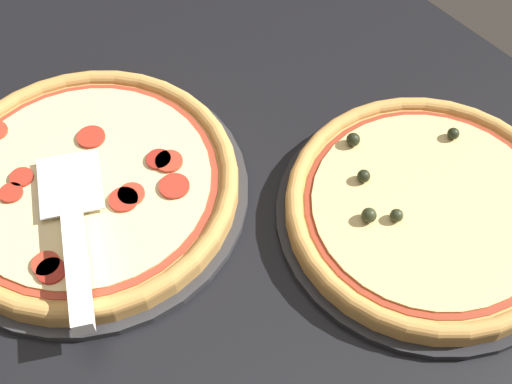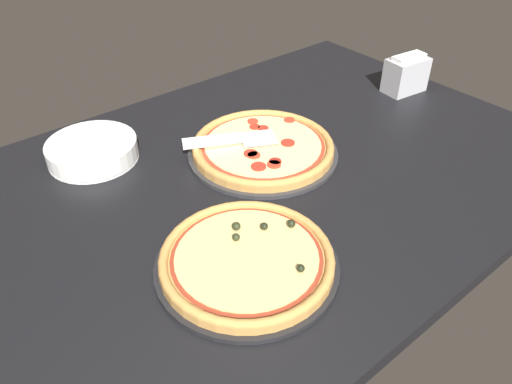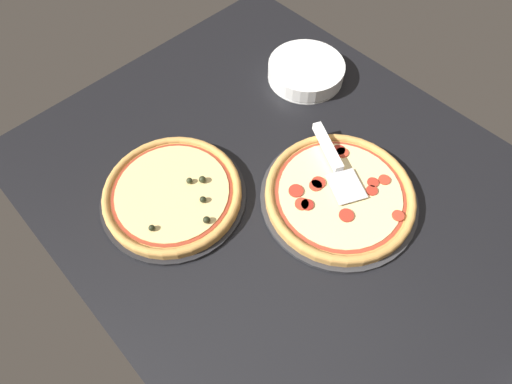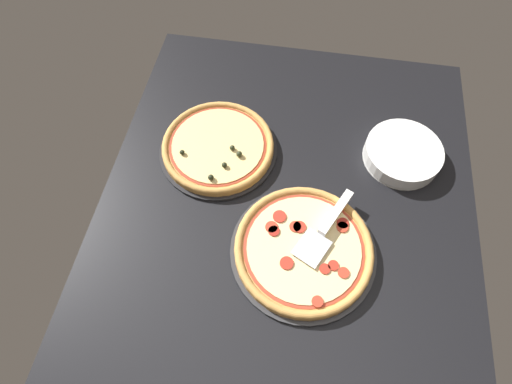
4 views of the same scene
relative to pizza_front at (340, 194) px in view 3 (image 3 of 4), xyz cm
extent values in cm
cube|color=black|center=(2.42, 5.93, -4.19)|extent=(146.81, 103.98, 3.60)
cylinder|color=#2D2D30|center=(-0.01, 0.00, -1.89)|extent=(38.04, 38.04, 1.00)
cylinder|color=#C68E47|center=(-0.01, 0.00, -0.53)|extent=(35.75, 35.75, 1.73)
torus|color=#C68E47|center=(-0.01, 0.00, 0.34)|extent=(35.75, 35.75, 2.03)
cylinder|color=#A33823|center=(-0.01, 0.00, 0.41)|extent=(31.08, 31.08, 0.15)
cylinder|color=beige|center=(-0.01, 0.00, 0.54)|extent=(29.32, 29.32, 0.40)
cylinder|color=#B73823|center=(-5.12, -10.31, 0.94)|extent=(2.87, 2.87, 0.40)
cylinder|color=#AD2D1E|center=(-4.89, -5.68, 0.94)|extent=(2.78, 2.78, 0.40)
cylinder|color=maroon|center=(3.11, 8.21, 0.94)|extent=(2.98, 2.98, 0.40)
cylinder|color=#AD2D1E|center=(-3.66, -7.69, 0.94)|extent=(2.76, 2.76, 0.40)
cylinder|color=#B73823|center=(-13.20, -4.59, 0.94)|extent=(2.83, 2.83, 0.40)
cylinder|color=#B73823|center=(4.15, 8.99, 0.94)|extent=(3.30, 3.30, 0.40)
cylinder|color=maroon|center=(8.27, -9.32, 0.94)|extent=(3.16, 3.16, 0.40)
cylinder|color=#B73823|center=(5.28, 2.89, 0.94)|extent=(3.12, 3.12, 0.40)
cylinder|color=#AD2D1E|center=(-4.96, 3.84, 0.94)|extent=(3.47, 3.47, 0.40)
cylinder|color=#AD2D1E|center=(7.51, 7.34, 0.94)|extent=(3.59, 3.59, 0.40)
cylinder|color=#B73823|center=(7.14, -9.32, 0.94)|extent=(3.09, 3.09, 0.40)
cylinder|color=#AD2D1E|center=(5.37, 1.76, 0.94)|extent=(3.40, 3.40, 0.40)
cylinder|color=black|center=(28.00, 28.53, -1.89)|extent=(35.25, 35.25, 1.00)
cylinder|color=#C68E47|center=(28.00, 28.53, -0.52)|extent=(33.13, 33.13, 1.73)
torus|color=#C68E47|center=(28.00, 28.53, 0.34)|extent=(33.13, 33.13, 1.86)
cylinder|color=maroon|center=(28.00, 28.53, 0.42)|extent=(28.80, 28.80, 0.15)
cylinder|color=#E5C67A|center=(28.00, 28.53, 0.54)|extent=(27.17, 27.17, 0.40)
sphere|color=black|center=(20.68, 24.94, 1.52)|extent=(1.54, 1.54, 1.54)
sphere|color=black|center=(22.97, 37.87, 1.48)|extent=(1.46, 1.46, 1.46)
sphere|color=black|center=(15.99, 27.79, 1.58)|extent=(1.67, 1.67, 1.67)
sphere|color=#282D19|center=(26.93, 23.92, 1.50)|extent=(1.51, 1.51, 1.51)
sphere|color=#282D19|center=(24.99, 21.50, 1.61)|extent=(1.73, 1.73, 1.73)
cube|color=silver|center=(-0.07, -1.90, 1.47)|extent=(11.01, 10.33, 0.24)
cube|color=white|center=(10.43, -7.11, 2.35)|extent=(14.19, 8.52, 2.00)
cylinder|color=white|center=(34.05, -25.37, -2.04)|extent=(22.22, 22.22, 0.70)
cylinder|color=white|center=(34.05, -25.37, -1.34)|extent=(22.22, 22.22, 0.70)
cylinder|color=white|center=(34.05, -25.37, -0.64)|extent=(22.22, 22.22, 0.70)
cylinder|color=white|center=(34.05, -25.37, 0.06)|extent=(22.22, 22.22, 0.70)
cylinder|color=white|center=(34.05, -25.37, 0.76)|extent=(22.22, 22.22, 0.70)
cylinder|color=white|center=(34.05, -25.37, 1.46)|extent=(22.22, 22.22, 0.70)
cylinder|color=white|center=(34.05, -25.37, 2.16)|extent=(22.22, 22.22, 0.70)
camera|label=1|loc=(50.92, -16.18, 67.51)|focal=50.00mm
camera|label=2|loc=(69.40, 81.58, 66.44)|focal=35.00mm
camera|label=3|loc=(-21.45, 48.37, 81.44)|focal=28.00mm
camera|label=4|loc=(-38.89, 5.44, 96.21)|focal=28.00mm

